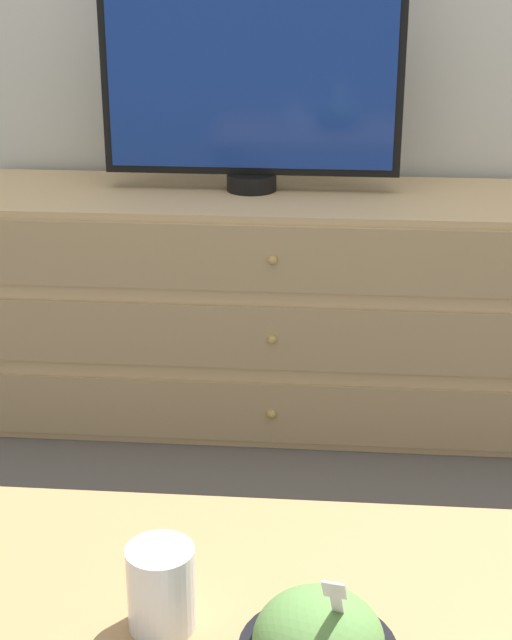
% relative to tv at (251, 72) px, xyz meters
% --- Properties ---
extents(ground_plane, '(12.00, 12.00, 0.00)m').
position_rel_tv_xyz_m(ground_plane, '(0.16, 0.21, -0.92)').
color(ground_plane, '#56514C').
extents(dresser, '(1.62, 0.46, 0.62)m').
position_rel_tv_xyz_m(dresser, '(0.07, -0.04, -0.61)').
color(dresser, tan).
rests_on(dresser, ground_plane).
extents(tv, '(0.76, 0.13, 0.58)m').
position_rel_tv_xyz_m(tv, '(0.00, 0.00, 0.00)').
color(tv, black).
rests_on(tv, dresser).
extents(drink_cup, '(0.08, 0.08, 0.11)m').
position_rel_tv_xyz_m(drink_cup, '(0.03, -1.56, -0.38)').
color(drink_cup, '#9E6638').
rests_on(drink_cup, coffee_table).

